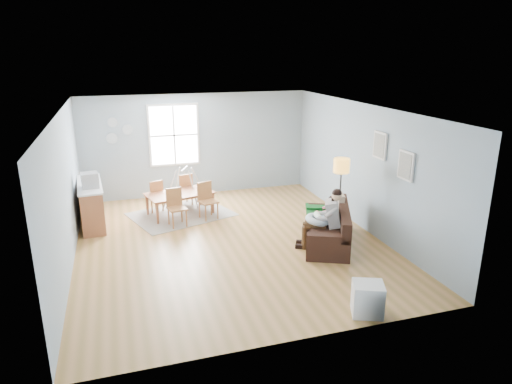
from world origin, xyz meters
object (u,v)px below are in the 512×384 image
object	(u,v)px
sofa	(330,230)
baby_swing	(185,189)
storage_cube	(367,299)
chair_se	(207,198)
father	(325,217)
chair_ne	(185,188)
toddler	(327,210)
chair_nw	(155,194)
counter	(92,204)
monitor	(90,180)
floor_lamp	(341,172)
dining_table	(181,204)
chair_sw	(176,205)

from	to	relation	value
sofa	baby_swing	bearing A→B (deg)	127.18
storage_cube	chair_se	world-z (taller)	chair_se
father	chair_ne	world-z (taller)	father
toddler	chair_nw	world-z (taller)	toddler
counter	monitor	size ratio (longest dim) A/B	4.53
floor_lamp	dining_table	distance (m)	3.89
dining_table	floor_lamp	bearing A→B (deg)	-49.23
chair_ne	monitor	distance (m)	2.46
chair_se	baby_swing	size ratio (longest dim) A/B	0.68
storage_cube	baby_swing	world-z (taller)	baby_swing
chair_ne	dining_table	bearing A→B (deg)	-107.25
father	counter	size ratio (longest dim) A/B	0.72
chair_se	chair_nw	bearing A→B (deg)	144.57
floor_lamp	chair_ne	distance (m)	4.10
baby_swing	chair_se	bearing A→B (deg)	-71.62
chair_se	chair_nw	xyz separation A→B (m)	(-1.11, 0.79, -0.04)
toddler	storage_cube	xyz separation A→B (m)	(-0.65, -2.74, -0.40)
father	chair_ne	xyz separation A→B (m)	(-2.23, 3.41, -0.20)
baby_swing	toddler	bearing A→B (deg)	-50.98
dining_table	chair_ne	size ratio (longest dim) A/B	1.85
chair_sw	storage_cube	bearing A→B (deg)	-63.77
chair_sw	monitor	xyz separation A→B (m)	(-1.76, 0.29, 0.64)
storage_cube	chair_ne	size ratio (longest dim) A/B	0.68
storage_cube	baby_swing	xyz separation A→B (m)	(-1.80, 5.77, 0.18)
dining_table	chair_se	distance (m)	0.71
dining_table	toddler	bearing A→B (deg)	-55.70
dining_table	counter	world-z (taller)	counter
storage_cube	chair_sw	world-z (taller)	chair_sw
counter	baby_swing	distance (m)	2.30
toddler	counter	bearing A→B (deg)	153.24
chair_ne	chair_sw	bearing A→B (deg)	-107.02
chair_sw	floor_lamp	bearing A→B (deg)	-25.05
father	counter	xyz separation A→B (m)	(-4.42, 2.73, -0.18)
dining_table	chair_nw	distance (m)	0.70
floor_lamp	monitor	xyz separation A→B (m)	(-5.00, 1.80, -0.24)
floor_lamp	dining_table	world-z (taller)	floor_lamp
toddler	storage_cube	distance (m)	2.85
counter	chair_sw	bearing A→B (deg)	-18.78
chair_nw	chair_ne	xyz separation A→B (m)	(0.75, 0.25, 0.03)
chair_sw	chair_ne	xyz separation A→B (m)	(0.39, 1.29, -0.01)
dining_table	chair_se	world-z (taller)	chair_se
storage_cube	baby_swing	distance (m)	6.04
floor_lamp	monitor	bearing A→B (deg)	160.18
floor_lamp	chair_sw	size ratio (longest dim) A/B	1.94
toddler	monitor	world-z (taller)	monitor
dining_table	baby_swing	bearing A→B (deg)	58.05
chair_ne	baby_swing	bearing A→B (deg)	10.36
floor_lamp	chair_sw	world-z (taller)	floor_lamp
father	chair_sw	size ratio (longest dim) A/B	1.47
chair_sw	father	bearing A→B (deg)	-39.00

